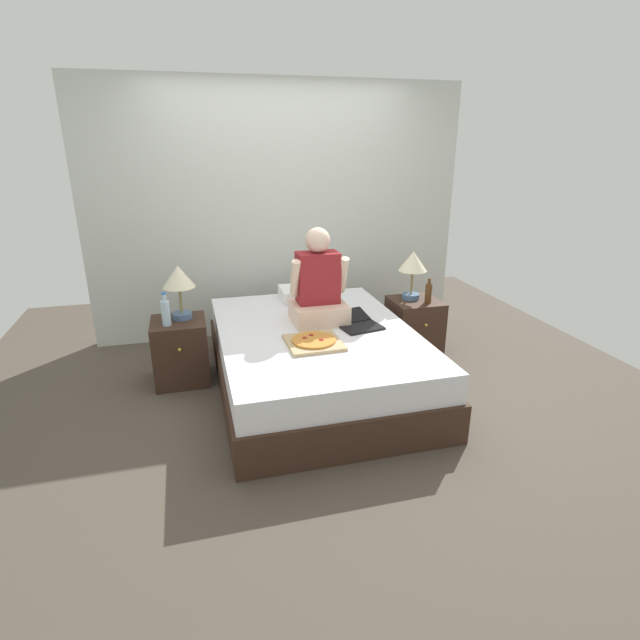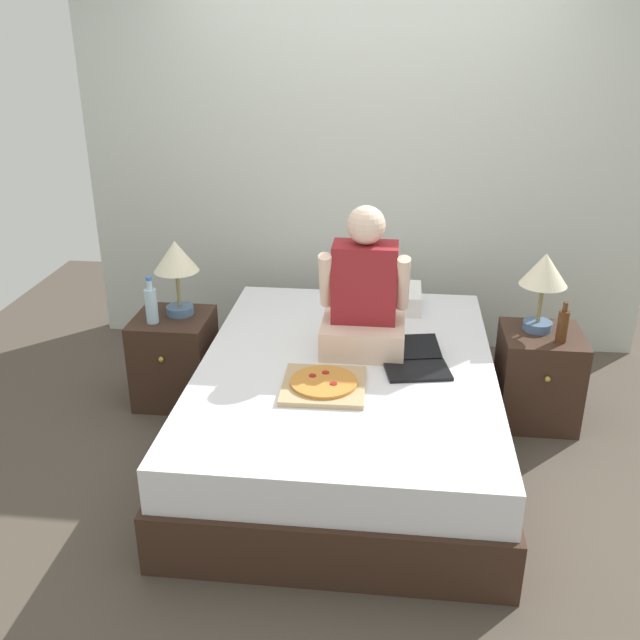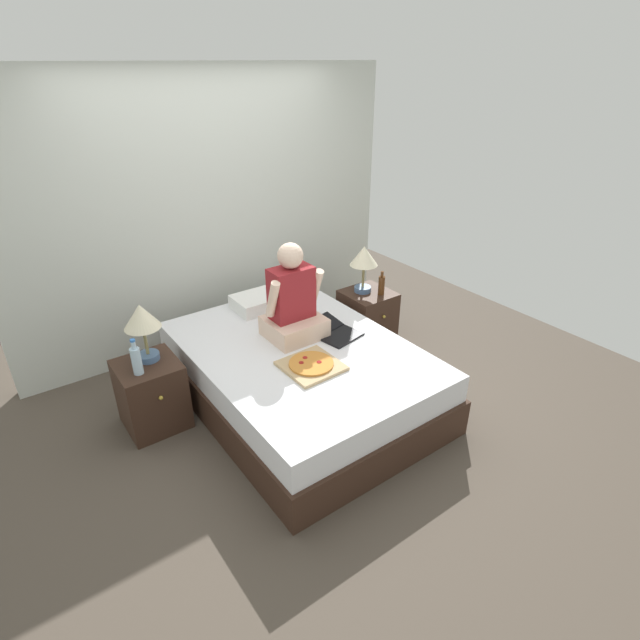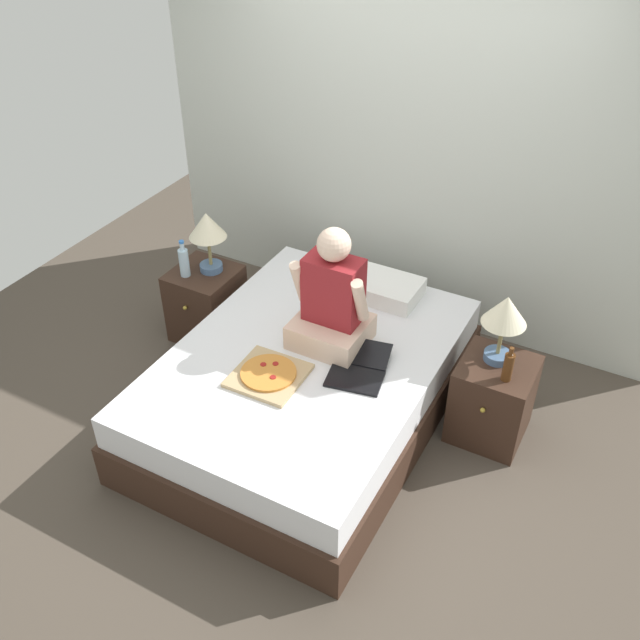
{
  "view_description": "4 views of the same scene",
  "coord_description": "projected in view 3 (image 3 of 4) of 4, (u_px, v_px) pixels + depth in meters",
  "views": [
    {
      "loc": [
        -0.93,
        -3.6,
        1.95
      ],
      "look_at": [
        -0.02,
        -0.22,
        0.67
      ],
      "focal_mm": 28.0,
      "sensor_mm": 36.0,
      "label": 1
    },
    {
      "loc": [
        0.23,
        -3.31,
        2.18
      ],
      "look_at": [
        -0.12,
        -0.18,
        0.82
      ],
      "focal_mm": 40.0,
      "sensor_mm": 36.0,
      "label": 2
    },
    {
      "loc": [
        -1.84,
        -2.81,
        2.52
      ],
      "look_at": [
        0.03,
        -0.23,
        0.84
      ],
      "focal_mm": 28.0,
      "sensor_mm": 36.0,
      "label": 3
    },
    {
      "loc": [
        1.67,
        -2.9,
        3.25
      ],
      "look_at": [
        0.11,
        -0.03,
        0.83
      ],
      "focal_mm": 40.0,
      "sensor_mm": 36.0,
      "label": 4
    }
  ],
  "objects": [
    {
      "name": "laptop",
      "position": [
        335.0,
        332.0,
        4.07
      ],
      "size": [
        0.39,
        0.47,
        0.07
      ],
      "color": "black",
      "rests_on": "bed"
    },
    {
      "name": "pizza_box",
      "position": [
        311.0,
        365.0,
        3.64
      ],
      "size": [
        0.41,
        0.41,
        0.05
      ],
      "color": "tan",
      "rests_on": "bed"
    },
    {
      "name": "wall_back",
      "position": [
        211.0,
        213.0,
        4.59
      ],
      "size": [
        3.78,
        0.12,
        2.5
      ],
      "primitive_type": "cube",
      "color": "silver",
      "rests_on": "ground"
    },
    {
      "name": "nightstand_right",
      "position": [
        367.0,
        318.0,
        4.86
      ],
      "size": [
        0.44,
        0.47,
        0.54
      ],
      "color": "#382319",
      "rests_on": "ground"
    },
    {
      "name": "lamp_on_right_nightstand",
      "position": [
        364.0,
        259.0,
        4.61
      ],
      "size": [
        0.26,
        0.26,
        0.45
      ],
      "color": "#4C6B93",
      "rests_on": "nightstand_right"
    },
    {
      "name": "water_bottle",
      "position": [
        136.0,
        360.0,
        3.47
      ],
      "size": [
        0.07,
        0.07,
        0.28
      ],
      "color": "silver",
      "rests_on": "nightstand_left"
    },
    {
      "name": "person_seated",
      "position": [
        293.0,
        303.0,
        3.94
      ],
      "size": [
        0.47,
        0.4,
        0.78
      ],
      "color": "beige",
      "rests_on": "bed"
    },
    {
      "name": "beer_bottle",
      "position": [
        381.0,
        285.0,
        4.66
      ],
      "size": [
        0.06,
        0.06,
        0.23
      ],
      "color": "#512D14",
      "rests_on": "nightstand_right"
    },
    {
      "name": "bed",
      "position": [
        300.0,
        375.0,
        4.02
      ],
      "size": [
        1.56,
        2.15,
        0.51
      ],
      "color": "#382319",
      "rests_on": "ground"
    },
    {
      "name": "ground_plane",
      "position": [
        301.0,
        400.0,
        4.14
      ],
      "size": [
        5.78,
        5.78,
        0.0
      ],
      "primitive_type": "plane",
      "color": "#4C4238"
    },
    {
      "name": "nightstand_left",
      "position": [
        152.0,
        394.0,
        3.76
      ],
      "size": [
        0.44,
        0.47,
        0.54
      ],
      "color": "#382319",
      "rests_on": "ground"
    },
    {
      "name": "lamp_on_left_nightstand",
      "position": [
        142.0,
        320.0,
        3.53
      ],
      "size": [
        0.26,
        0.26,
        0.45
      ],
      "color": "#4C6B93",
      "rests_on": "nightstand_left"
    },
    {
      "name": "pillow",
      "position": [
        263.0,
        301.0,
        4.51
      ],
      "size": [
        0.52,
        0.34,
        0.12
      ],
      "primitive_type": "cube",
      "color": "white",
      "rests_on": "bed"
    }
  ]
}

